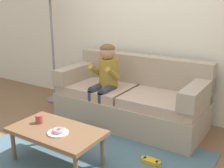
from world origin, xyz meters
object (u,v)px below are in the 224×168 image
Objects in this scene: person_child at (105,76)px; donut at (58,130)px; mug at (39,119)px; toy_controller at (151,161)px; coffee_table at (56,133)px; couch at (132,100)px; floor_lamp at (50,4)px.

person_child reaches higher than donut.
toy_controller is at bearing 24.53° from mug.
donut is (0.08, -0.05, 0.07)m from coffee_table.
couch is at bearing 87.30° from donut.
toy_controller is at bearing 37.40° from donut.
coffee_table is 2.34m from floor_lamp.
floor_lamp is (-2.21, 0.90, 1.57)m from toy_controller.
couch is at bearing 72.84° from mug.
mug is 1.27m from toy_controller.
coffee_table is 4.31× the size of toy_controller.
toy_controller is 0.12× the size of floor_lamp.
donut is at bearing -78.86° from person_child.
floor_lamp is at bearing 176.84° from couch.
floor_lamp is (-1.11, 1.40, 1.15)m from mug.
person_child is 1.55m from floor_lamp.
floor_lamp is at bearing 133.98° from coffee_table.
toy_controller is at bearing 32.15° from coffee_table.
person_child is at bearing 84.54° from mug.
toy_controller is (0.83, 0.52, -0.33)m from coffee_table.
person_child is at bearing 129.79° from toy_controller.
floor_lamp is at bearing 128.38° from mug.
person_child is 0.57× the size of floor_lamp.
toy_controller is at bearing -22.25° from floor_lamp.
coffee_table is 1.03m from toy_controller.
couch is 8.89× the size of toy_controller.
toy_controller is at bearing -31.93° from person_child.
person_child reaches higher than mug.
person_child is (-0.16, 1.14, 0.32)m from coffee_table.
donut is 0.06× the size of floor_lamp.
mug reaches higher than coffee_table.
mug is (-0.11, -1.12, -0.23)m from person_child.
person_child is at bearing -145.99° from couch.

